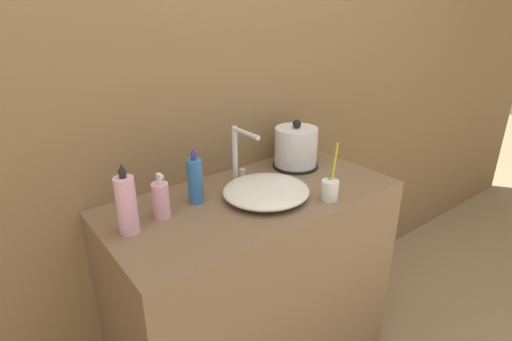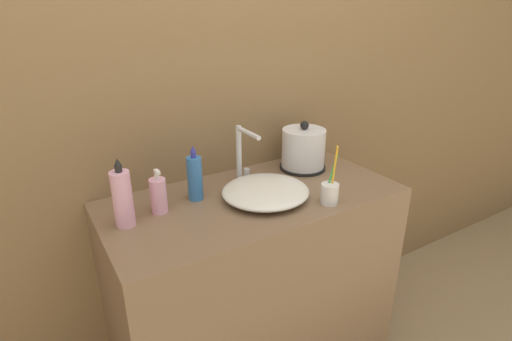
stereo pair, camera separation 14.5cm
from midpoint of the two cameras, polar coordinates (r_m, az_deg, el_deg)
wall_back at (r=1.61m, az=-9.36°, el=12.73°), size 6.00×0.04×2.60m
vanity_counter at (r=1.74m, az=-2.72°, el=-17.22°), size 1.11×0.54×0.91m
sink_basin at (r=1.46m, az=-1.38°, el=-2.97°), size 0.32×0.31×0.05m
faucet at (r=1.56m, az=-5.15°, el=2.69°), size 0.06×0.16×0.23m
electric_kettle at (r=1.73m, az=3.33°, el=3.07°), size 0.20×0.20×0.21m
toothbrush_cup at (r=1.46m, az=7.72°, el=-2.72°), size 0.06×0.06×0.22m
lotion_bottle at (r=1.37m, az=-16.42°, el=-4.12°), size 0.06×0.06×0.16m
shampoo_bottle at (r=1.30m, az=-21.09°, el=-4.64°), size 0.06×0.06×0.23m
mouthwash_bottle at (r=1.44m, az=-11.57°, el=-1.43°), size 0.05×0.05×0.21m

